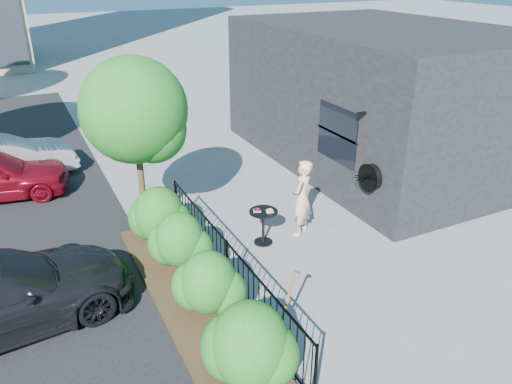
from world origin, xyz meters
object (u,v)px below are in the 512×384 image
patio_tree (138,117)px  cafe_table (263,221)px  car_silver (1,160)px  woman (302,198)px  shovel (284,313)px

patio_tree → cafe_table: size_ratio=4.72×
patio_tree → car_silver: patio_tree is taller
patio_tree → car_silver: 5.98m
patio_tree → car_silver: size_ratio=1.01×
woman → shovel: bearing=16.6°
cafe_table → car_silver: car_silver is taller
patio_tree → car_silver: bearing=120.6°
cafe_table → shovel: size_ratio=0.62×
cafe_table → woman: (0.96, 0.01, 0.34)m
cafe_table → shovel: 3.20m
patio_tree → shovel: (0.98, -4.45, -2.17)m
woman → shovel: woman is taller
shovel → patio_tree: bearing=102.4°
patio_tree → woman: 3.91m
woman → shovel: size_ratio=1.32×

